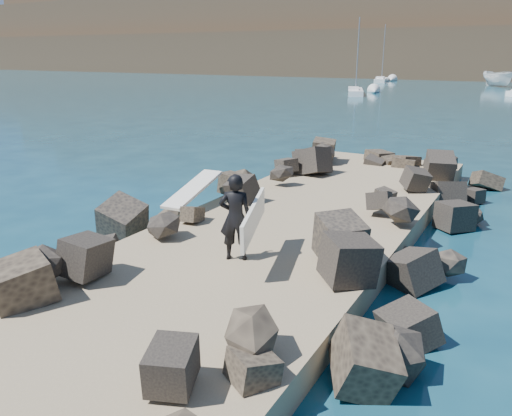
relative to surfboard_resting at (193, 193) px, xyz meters
The scene contains 9 objects.
ground 3.32m from the surfboard_resting, 12.53° to the right, with size 800.00×800.00×0.00m, color #0F384C.
jetty 4.15m from the surfboard_resting, 41.11° to the right, with size 6.00×26.00×0.60m, color #8C7759.
riprap_left 2.26m from the surfboard_resting, 85.42° to the right, with size 2.60×22.00×1.00m, color black.
riprap_right 6.38m from the surfboard_resting, 20.07° to the right, with size 2.60×22.00×1.00m, color black.
surfboard_resting is the anchor object (origin of this frame).
boat_imported 75.40m from the surfboard_resting, 88.35° to the left, with size 2.41×6.42×2.48m, color white.
surfer_with_board 4.19m from the surfboard_resting, 39.99° to the right, with size 1.29×2.29×1.93m.
sailboat_e 81.38m from the surfboard_resting, 102.14° to the left, with size 3.29×8.51×9.90m.
sailboat_a 51.61m from the surfboard_resting, 103.46° to the left, with size 4.19×7.85×9.25m.
Camera 1 is at (5.47, -10.67, 4.96)m, focal length 35.00 mm.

